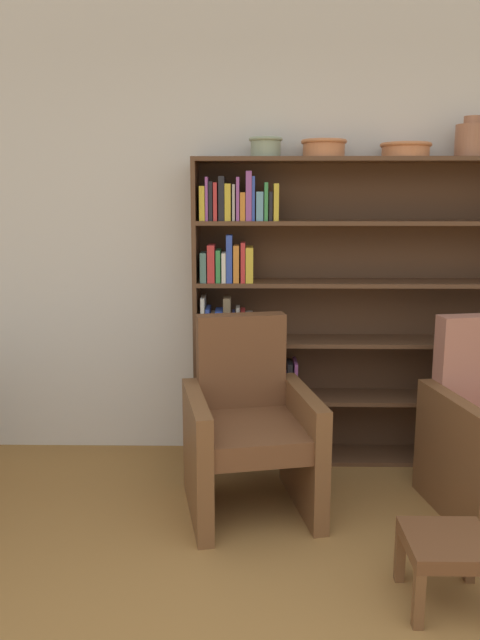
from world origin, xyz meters
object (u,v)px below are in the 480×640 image
Objects in this scene: bowl_copper at (266,146)px; bowl_sage at (324,147)px; vase_tall at (472,140)px; footstool at (448,550)px; bowl_olive at (406,149)px; bookshelf at (323,320)px; armchair_leather at (249,429)px.

bowl_copper is 0.33m from bowl_sage.
vase_tall is at bearing 0.00° from bowl_sage.
bowl_olive is at bearing 86.02° from footstool.
bookshelf is 1.34m from vase_tall.
bowl_olive is 2.20m from footstool.
armchair_leather is at bearing -98.45° from bowl_copper.
bookshelf is 1.09m from bowl_copper.
bowl_sage is 0.90× the size of bowl_olive.
bookshelf is 1.10m from bowl_olive.
bowl_sage is at bearing 0.00° from bowl_copper.
bowl_olive is 1.83m from armchair_leather.
bowl_olive is (0.80, 0.00, -0.02)m from bowl_copper.
bookshelf is 1.63m from footstool.
vase_tall is at bearing -0.93° from bookshelf.
footstool is (0.35, -1.46, -0.65)m from bookshelf.
armchair_leather is 2.93× the size of footstool.
bowl_sage is at bearing -150.74° from bookshelf.
bowl_copper reaches higher than bookshelf.
bowl_copper is 0.20× the size of armchair_leather.
bookshelf is 0.90m from armchair_leather.
bowl_copper reaches higher than bowl_olive.
bowl_olive is at bearing -156.53° from armchair_leather.
bookshelf is at bearing 179.07° from vase_tall.
bookshelf reaches higher than footstool.
vase_tall is at bearing 71.83° from footstool.
bowl_copper is 0.80m from bowl_olive.
armchair_leather is at bearing -153.81° from vase_tall.
bowl_olive reaches higher than bookshelf.
footstool is (-0.10, -1.45, -1.65)m from bowl_olive.
bowl_copper is 0.57× the size of footstool.
bookshelf is 8.69× the size of vase_tall.
vase_tall is (0.84, 0.00, 0.04)m from bowl_sage.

